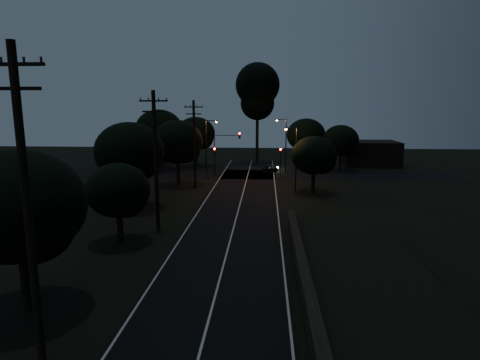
{
  "coord_description": "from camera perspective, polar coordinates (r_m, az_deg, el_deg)",
  "views": [
    {
      "loc": [
        2.57,
        -15.48,
        9.81
      ],
      "look_at": [
        0.0,
        24.0,
        2.5
      ],
      "focal_mm": 30.0,
      "sensor_mm": 36.0,
      "label": 1
    }
  ],
  "objects": [
    {
      "name": "building_left",
      "position": [
        71.56,
        -14.72,
        4.02
      ],
      "size": [
        10.0,
        8.0,
        4.4
      ],
      "primitive_type": "cube",
      "color": "black",
      "rests_on": "ground"
    },
    {
      "name": "signal_left",
      "position": [
        56.36,
        -3.62,
        3.34
      ],
      "size": [
        0.28,
        0.35,
        4.1
      ],
      "color": "black",
      "rests_on": "ground"
    },
    {
      "name": "streetlight_b",
      "position": [
        59.76,
        6.36,
        5.44
      ],
      "size": [
        1.66,
        0.26,
        8.0
      ],
      "color": "black",
      "rests_on": "ground"
    },
    {
      "name": "streetlight_c",
      "position": [
        45.92,
        7.78,
        3.54
      ],
      "size": [
        1.46,
        0.26,
        7.5
      ],
      "color": "black",
      "rests_on": "ground"
    },
    {
      "name": "utility_pole_far",
      "position": [
        48.44,
        -6.51,
        5.28
      ],
      "size": [
        2.2,
        0.3,
        10.5
      ],
      "color": "black",
      "rests_on": "ground"
    },
    {
      "name": "car",
      "position": [
        60.32,
        4.28,
        1.64
      ],
      "size": [
        2.66,
        3.66,
        1.16
      ],
      "primitive_type": "imported",
      "rotation": [
        0.0,
        0.0,
        2.71
      ],
      "color": "black",
      "rests_on": "ground"
    },
    {
      "name": "signal_right",
      "position": [
        55.94,
        5.78,
        3.25
      ],
      "size": [
        0.28,
        0.35,
        4.1
      ],
      "color": "black",
      "rests_on": "ground"
    },
    {
      "name": "ground",
      "position": [
        18.5,
        -5.2,
        -21.6
      ],
      "size": [
        160.0,
        160.0,
        0.0
      ],
      "primitive_type": "plane",
      "color": "black"
    },
    {
      "name": "tree_right_a",
      "position": [
        46.06,
        10.71,
        3.33
      ],
      "size": [
        5.14,
        5.14,
        6.53
      ],
      "color": "black",
      "rests_on": "ground"
    },
    {
      "name": "signal_mast",
      "position": [
        56.0,
        -1.92,
        4.86
      ],
      "size": [
        3.7,
        0.35,
        6.25
      ],
      "color": "black",
      "rests_on": "ground"
    },
    {
      "name": "tree_far_ne",
      "position": [
        65.86,
        9.57,
        6.22
      ],
      "size": [
        6.22,
        6.22,
        7.87
      ],
      "color": "black",
      "rests_on": "ground"
    },
    {
      "name": "tree_left_c",
      "position": [
        39.73,
        -15.18,
        3.73
      ],
      "size": [
        6.61,
        6.61,
        8.34
      ],
      "color": "black",
      "rests_on": "ground"
    },
    {
      "name": "tree_left_b",
      "position": [
        29.91,
        -16.73,
        -1.63
      ],
      "size": [
        4.58,
        4.58,
        5.82
      ],
      "color": "black",
      "rests_on": "ground"
    },
    {
      "name": "tree_far_nw",
      "position": [
        66.48,
        -6.15,
        6.47
      ],
      "size": [
        6.39,
        6.39,
        8.09
      ],
      "color": "black",
      "rests_on": "ground"
    },
    {
      "name": "utility_pole_mid",
      "position": [
        31.92,
        -11.9,
        2.92
      ],
      "size": [
        2.2,
        0.3,
        11.0
      ],
      "color": "black",
      "rests_on": "ground"
    },
    {
      "name": "tree_left_d",
      "position": [
        50.73,
        -8.67,
        5.22
      ],
      "size": [
        6.41,
        6.41,
        8.14
      ],
      "color": "black",
      "rests_on": "ground"
    },
    {
      "name": "tree_far_e",
      "position": [
        63.66,
        14.3,
        5.38
      ],
      "size": [
        5.51,
        5.51,
        6.98
      ],
      "color": "black",
      "rests_on": "ground"
    },
    {
      "name": "building_right",
      "position": [
        71.09,
        17.93,
        3.65
      ],
      "size": [
        9.0,
        7.0,
        4.0
      ],
      "primitive_type": "cube",
      "color": "black",
      "rests_on": "ground"
    },
    {
      "name": "tall_pine",
      "position": [
        70.54,
        2.51,
        12.56
      ],
      "size": [
        7.56,
        7.56,
        17.17
      ],
      "color": "black",
      "rests_on": "ground"
    },
    {
      "name": "retaining_wall",
      "position": [
        21.27,
        18.08,
        -15.68
      ],
      "size": [
        6.93,
        26.0,
        1.6
      ],
      "color": "black",
      "rests_on": "ground"
    },
    {
      "name": "road_surface",
      "position": [
        47.68,
        0.56,
        -1.39
      ],
      "size": [
        60.0,
        70.0,
        0.03
      ],
      "color": "black",
      "rests_on": "ground"
    },
    {
      "name": "utility_pole_near",
      "position": [
        16.36,
        -28.03,
        -3.36
      ],
      "size": [
        2.2,
        0.3,
        12.0
      ],
      "color": "black",
      "rests_on": "ground"
    },
    {
      "name": "tree_far_w",
      "position": [
        63.57,
        -11.23,
        6.89
      ],
      "size": [
        7.31,
        7.31,
        9.32
      ],
      "color": "black",
      "rests_on": "ground"
    },
    {
      "name": "tree_left_a",
      "position": [
        21.26,
        -28.73,
        -3.65
      ],
      "size": [
        6.23,
        6.23,
        7.88
      ],
      "color": "black",
      "rests_on": "ground"
    },
    {
      "name": "streetlight_a",
      "position": [
        54.3,
        -4.65,
        4.97
      ],
      "size": [
        1.66,
        0.26,
        8.0
      ],
      "color": "black",
      "rests_on": "ground"
    }
  ]
}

